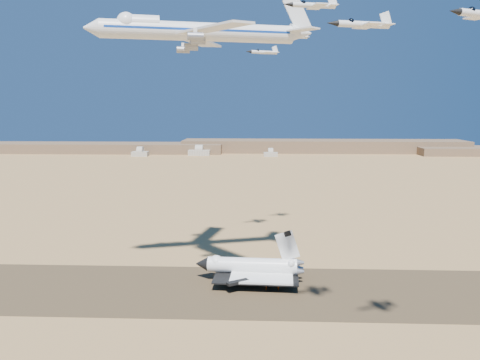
{
  "coord_description": "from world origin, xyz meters",
  "views": [
    {
      "loc": [
        23.97,
        -166.67,
        68.41
      ],
      "look_at": [
        16.83,
        8.0,
        40.75
      ],
      "focal_mm": 35.0,
      "sensor_mm": 36.0,
      "label": 1
    }
  ],
  "objects_px": {
    "crew_a": "(266,288)",
    "chase_jet_b": "(362,24)",
    "chase_jet_e": "(296,37)",
    "crew_c": "(270,284)",
    "chase_jet_d": "(263,52)",
    "shuttle": "(251,267)",
    "chase_jet_a": "(313,5)",
    "crew_b": "(279,288)",
    "carrier_747": "(193,31)"
  },
  "relations": [
    {
      "from": "crew_c",
      "to": "chase_jet_d",
      "type": "xyz_separation_m",
      "value": [
        -2.83,
        44.32,
        91.37
      ]
    },
    {
      "from": "crew_b",
      "to": "chase_jet_a",
      "type": "height_order",
      "value": "chase_jet_a"
    },
    {
      "from": "crew_a",
      "to": "crew_c",
      "type": "distance_m",
      "value": 4.28
    },
    {
      "from": "shuttle",
      "to": "chase_jet_b",
      "type": "xyz_separation_m",
      "value": [
        26.18,
        -64.51,
        81.24
      ]
    },
    {
      "from": "crew_a",
      "to": "chase_jet_e",
      "type": "height_order",
      "value": "chase_jet_e"
    },
    {
      "from": "crew_b",
      "to": "chase_jet_b",
      "type": "xyz_separation_m",
      "value": [
        15.67,
        -55.55,
        85.88
      ]
    },
    {
      "from": "carrier_747",
      "to": "chase_jet_b",
      "type": "bearing_deg",
      "value": -65.7
    },
    {
      "from": "carrier_747",
      "to": "crew_b",
      "type": "height_order",
      "value": "carrier_747"
    },
    {
      "from": "crew_c",
      "to": "chase_jet_a",
      "type": "xyz_separation_m",
      "value": [
        9.08,
        -44.46,
        93.22
      ]
    },
    {
      "from": "crew_b",
      "to": "chase_jet_d",
      "type": "bearing_deg",
      "value": -4.19
    },
    {
      "from": "crew_a",
      "to": "chase_jet_b",
      "type": "xyz_separation_m",
      "value": [
        20.31,
        -54.98,
        85.87
      ]
    },
    {
      "from": "carrier_747",
      "to": "chase_jet_e",
      "type": "xyz_separation_m",
      "value": [
        40.19,
        59.44,
        6.35
      ]
    },
    {
      "from": "carrier_747",
      "to": "chase_jet_e",
      "type": "height_order",
      "value": "carrier_747"
    },
    {
      "from": "crew_a",
      "to": "chase_jet_b",
      "type": "bearing_deg",
      "value": -161.71
    },
    {
      "from": "crew_a",
      "to": "crew_b",
      "type": "height_order",
      "value": "crew_a"
    },
    {
      "from": "shuttle",
      "to": "carrier_747",
      "type": "xyz_separation_m",
      "value": [
        -20.5,
        -8.16,
        88.55
      ]
    },
    {
      "from": "carrier_747",
      "to": "crew_b",
      "type": "xyz_separation_m",
      "value": [
        31.02,
        -0.8,
        -93.19
      ]
    },
    {
      "from": "crew_a",
      "to": "chase_jet_a",
      "type": "relative_size",
      "value": 0.13
    },
    {
      "from": "shuttle",
      "to": "crew_b",
      "type": "bearing_deg",
      "value": -37.59
    },
    {
      "from": "chase_jet_d",
      "to": "chase_jet_a",
      "type": "bearing_deg",
      "value": -107.05
    },
    {
      "from": "crew_c",
      "to": "crew_a",
      "type": "bearing_deg",
      "value": 96.9
    },
    {
      "from": "shuttle",
      "to": "crew_b",
      "type": "distance_m",
      "value": 14.57
    },
    {
      "from": "chase_jet_a",
      "to": "chase_jet_b",
      "type": "xyz_separation_m",
      "value": [
        9.79,
        -14.55,
        -7.21
      ]
    },
    {
      "from": "chase_jet_a",
      "to": "carrier_747",
      "type": "bearing_deg",
      "value": 118.12
    },
    {
      "from": "crew_b",
      "to": "chase_jet_a",
      "type": "bearing_deg",
      "value": 176.78
    },
    {
      "from": "chase_jet_b",
      "to": "chase_jet_d",
      "type": "height_order",
      "value": "chase_jet_d"
    },
    {
      "from": "chase_jet_d",
      "to": "chase_jet_b",
      "type": "bearing_deg",
      "value": -102.83
    },
    {
      "from": "crew_a",
      "to": "chase_jet_e",
      "type": "xyz_separation_m",
      "value": [
        13.81,
        60.8,
        99.54
      ]
    },
    {
      "from": "chase_jet_a",
      "to": "chase_jet_d",
      "type": "bearing_deg",
      "value": 84.32
    },
    {
      "from": "carrier_747",
      "to": "shuttle",
      "type": "bearing_deg",
      "value": 6.35
    },
    {
      "from": "shuttle",
      "to": "crew_b",
      "type": "xyz_separation_m",
      "value": [
        10.51,
        -8.96,
        -4.64
      ]
    },
    {
      "from": "crew_a",
      "to": "chase_jet_d",
      "type": "bearing_deg",
      "value": -0.34
    },
    {
      "from": "crew_c",
      "to": "chase_jet_e",
      "type": "relative_size",
      "value": 0.12
    },
    {
      "from": "chase_jet_b",
      "to": "carrier_747",
      "type": "bearing_deg",
      "value": 114.02
    },
    {
      "from": "chase_jet_e",
      "to": "crew_a",
      "type": "bearing_deg",
      "value": -123.69
    },
    {
      "from": "crew_a",
      "to": "crew_c",
      "type": "xyz_separation_m",
      "value": [
        1.45,
        4.03,
        -0.13
      ]
    },
    {
      "from": "chase_jet_b",
      "to": "chase_jet_a",
      "type": "bearing_deg",
      "value": 108.31
    },
    {
      "from": "chase_jet_a",
      "to": "chase_jet_d",
      "type": "relative_size",
      "value": 0.94
    },
    {
      "from": "shuttle",
      "to": "crew_a",
      "type": "bearing_deg",
      "value": -55.5
    },
    {
      "from": "chase_jet_e",
      "to": "shuttle",
      "type": "bearing_deg",
      "value": -131.9
    },
    {
      "from": "crew_b",
      "to": "crew_a",
      "type": "bearing_deg",
      "value": 85.57
    },
    {
      "from": "chase_jet_a",
      "to": "chase_jet_d",
      "type": "xyz_separation_m",
      "value": [
        -11.91,
        88.78,
        -1.84
      ]
    },
    {
      "from": "crew_b",
      "to": "chase_jet_b",
      "type": "relative_size",
      "value": 0.12
    },
    {
      "from": "chase_jet_a",
      "to": "crew_a",
      "type": "bearing_deg",
      "value": 91.27
    },
    {
      "from": "chase_jet_e",
      "to": "crew_c",
      "type": "bearing_deg",
      "value": -123.18
    },
    {
      "from": "crew_c",
      "to": "chase_jet_b",
      "type": "distance_m",
      "value": 105.99
    },
    {
      "from": "carrier_747",
      "to": "crew_c",
      "type": "xyz_separation_m",
      "value": [
        27.82,
        2.66,
        -93.32
      ]
    },
    {
      "from": "shuttle",
      "to": "chase_jet_b",
      "type": "relative_size",
      "value": 2.71
    },
    {
      "from": "chase_jet_a",
      "to": "chase_jet_e",
      "type": "relative_size",
      "value": 1.04
    },
    {
      "from": "crew_c",
      "to": "chase_jet_a",
      "type": "relative_size",
      "value": 0.12
    }
  ]
}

